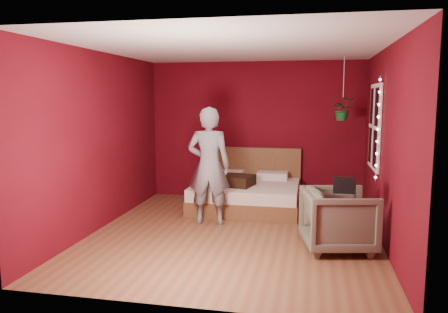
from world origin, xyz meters
The scene contains 10 objects.
floor centered at (0.00, 0.00, 0.00)m, with size 4.50×4.50×0.00m, color brown.
room_walls centered at (0.00, 0.00, 1.68)m, with size 4.04×4.54×2.62m.
window centered at (1.97, 0.90, 1.50)m, with size 0.05×0.97×1.27m.
fairy_lights centered at (1.94, 0.37, 1.50)m, with size 0.04×0.04×1.45m.
bed centered at (-0.04, 1.51, 0.26)m, with size 1.82×1.54×1.00m.
person centered at (-0.47, 0.45, 0.90)m, with size 0.66×0.43×1.80m, color gray.
armchair centered at (1.41, -0.36, 0.39)m, with size 0.84×0.86×0.79m, color #696653.
handbag centered at (1.45, -0.55, 0.88)m, with size 0.26×0.13×0.19m, color black.
throw_pillow centered at (-0.16, 1.21, 0.54)m, with size 0.49×0.49×0.18m, color black.
hanging_plant centered at (1.54, 1.52, 1.75)m, with size 0.42×0.39×1.05m.
Camera 1 is at (1.06, -5.93, 1.94)m, focal length 35.00 mm.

